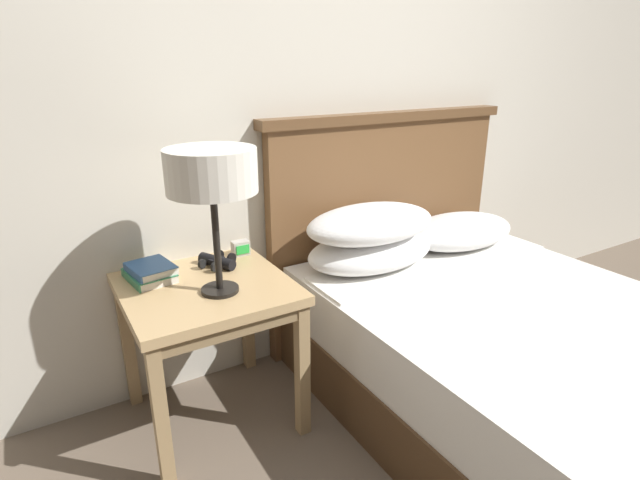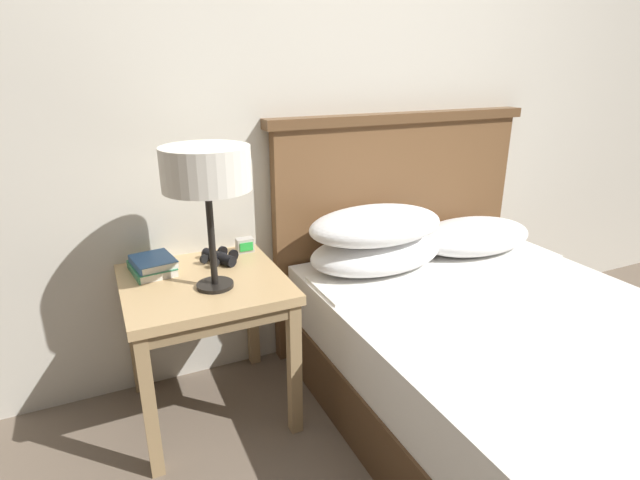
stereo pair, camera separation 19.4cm
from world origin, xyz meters
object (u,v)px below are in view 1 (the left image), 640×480
(book_on_nightstand, at_px, (149,276))
(nightstand, at_px, (207,303))
(table_lamp, at_px, (211,174))
(book_stacked_on_top, at_px, (150,268))
(alarm_clock, at_px, (241,248))
(binoculars_pair, at_px, (217,261))
(bed, at_px, (517,352))

(book_on_nightstand, bearing_deg, nightstand, -41.63)
(table_lamp, xyz_separation_m, book_stacked_on_top, (-0.18, 0.23, -0.37))
(table_lamp, height_order, alarm_clock, table_lamp)
(nightstand, distance_m, binoculars_pair, 0.19)
(binoculars_pair, bearing_deg, book_stacked_on_top, 178.64)
(book_on_nightstand, relative_size, binoculars_pair, 1.32)
(nightstand, relative_size, book_stacked_on_top, 3.01)
(book_on_nightstand, height_order, alarm_clock, alarm_clock)
(book_on_nightstand, xyz_separation_m, book_stacked_on_top, (0.01, -0.01, 0.03))
(table_lamp, xyz_separation_m, book_on_nightstand, (-0.19, 0.23, -0.40))
(book_on_nightstand, xyz_separation_m, alarm_clock, (0.38, 0.06, 0.01))
(nightstand, distance_m, alarm_clock, 0.32)
(nightstand, distance_m, table_lamp, 0.50)
(table_lamp, height_order, book_on_nightstand, table_lamp)
(nightstand, xyz_separation_m, alarm_clock, (0.22, 0.20, 0.11))
(binoculars_pair, relative_size, alarm_clock, 2.30)
(nightstand, bearing_deg, alarm_clock, 42.19)
(nightstand, relative_size, table_lamp, 1.16)
(nightstand, xyz_separation_m, book_stacked_on_top, (-0.16, 0.14, 0.12))
(bed, relative_size, book_on_nightstand, 9.18)
(book_stacked_on_top, bearing_deg, bed, -32.49)
(table_lamp, relative_size, binoculars_pair, 3.09)
(bed, distance_m, table_lamp, 1.31)
(bed, xyz_separation_m, book_stacked_on_top, (-1.16, 0.74, 0.33))
(book_stacked_on_top, bearing_deg, alarm_clock, 9.49)
(table_lamp, xyz_separation_m, alarm_clock, (0.20, 0.29, -0.39))
(binoculars_pair, bearing_deg, bed, -38.90)
(book_stacked_on_top, bearing_deg, nightstand, -41.55)
(bed, bearing_deg, table_lamp, 152.35)
(book_on_nightstand, distance_m, alarm_clock, 0.39)
(bed, bearing_deg, alarm_clock, 134.22)
(nightstand, height_order, bed, bed)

